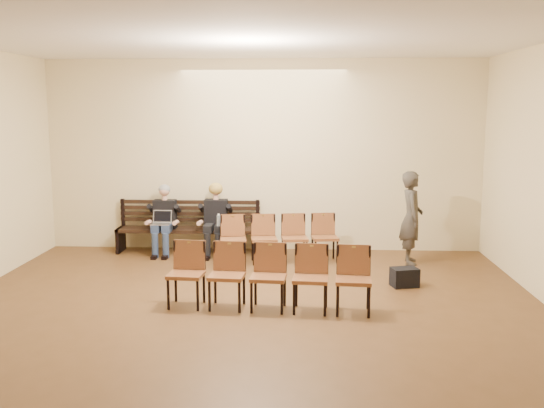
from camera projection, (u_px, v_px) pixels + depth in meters
The scene contains 11 objects.
ground at pixel (233, 356), 6.47m from camera, with size 10.00×10.00×0.00m, color brown.
room_walls at pixel (239, 116), 6.85m from camera, with size 8.02×10.01×3.51m.
bench at pixel (188, 240), 11.09m from camera, with size 2.60×0.90×0.45m, color black.
seated_man at pixel (164, 221), 10.93m from camera, with size 0.49×0.68×1.19m, color black, non-canonical shape.
seated_woman at pixel (215, 222), 10.89m from camera, with size 0.51×0.70×1.18m, color black, non-canonical shape.
laptop at pixel (161, 225), 10.75m from camera, with size 0.34×0.26×0.24m, color silver.
water_bottle at pixel (219, 227), 10.59m from camera, with size 0.07×0.07×0.22m, color silver.
bag at pixel (404, 277), 8.97m from camera, with size 0.38×0.26×0.28m, color black.
passerby at pixel (412, 211), 10.19m from camera, with size 0.66×0.44×1.82m, color #3A352F.
chair_row_front at pixel (279, 239), 10.33m from camera, with size 2.01×0.45×0.83m, color brown.
chair_row_back at pixel (268, 277), 7.90m from camera, with size 2.66×0.47×0.87m, color brown.
Camera 1 is at (0.72, -6.11, 2.62)m, focal length 40.00 mm.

